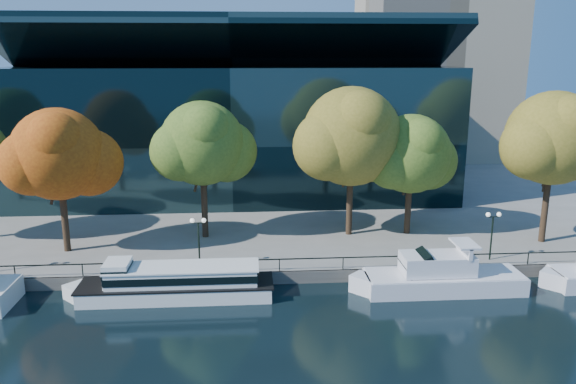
{
  "coord_description": "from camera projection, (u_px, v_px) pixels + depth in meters",
  "views": [
    {
      "loc": [
        -2.21,
        -37.65,
        17.54
      ],
      "look_at": [
        1.0,
        8.0,
        6.14
      ],
      "focal_mm": 35.0,
      "sensor_mm": 36.0,
      "label": 1
    }
  ],
  "objects": [
    {
      "name": "cruiser_near",
      "position": [
        437.0,
        276.0,
        42.2
      ],
      "size": [
        13.12,
        3.38,
        3.8
      ],
      "color": "silver",
      "rests_on": "ground"
    },
    {
      "name": "railing",
      "position": [
        279.0,
        259.0,
        43.51
      ],
      "size": [
        88.2,
        0.08,
        0.99
      ],
      "color": "black",
      "rests_on": "promenade"
    },
    {
      "name": "tree_2",
      "position": [
        204.0,
        145.0,
        49.77
      ],
      "size": [
        9.42,
        7.72,
        12.47
      ],
      "color": "black",
      "rests_on": "promenade"
    },
    {
      "name": "tree_4",
      "position": [
        413.0,
        156.0,
        51.07
      ],
      "size": [
        9.04,
        7.41,
        11.19
      ],
      "color": "black",
      "rests_on": "promenade"
    },
    {
      "name": "tree_3",
      "position": [
        353.0,
        139.0,
        50.4
      ],
      "size": [
        11.2,
        9.18,
        13.69
      ],
      "color": "black",
      "rests_on": "promenade"
    },
    {
      "name": "lamp_1",
      "position": [
        198.0,
        231.0,
        43.8
      ],
      "size": [
        1.26,
        0.36,
        4.03
      ],
      "color": "black",
      "rests_on": "promenade"
    },
    {
      "name": "ground",
      "position": [
        282.0,
        300.0,
        40.84
      ],
      "size": [
        160.0,
        160.0,
        0.0
      ],
      "primitive_type": "plane",
      "color": "black",
      "rests_on": "ground"
    },
    {
      "name": "tree_5",
      "position": [
        555.0,
        140.0,
        48.31
      ],
      "size": [
        10.15,
        8.33,
        13.44
      ],
      "color": "black",
      "rests_on": "promenade"
    },
    {
      "name": "lamp_2",
      "position": [
        493.0,
        225.0,
        45.42
      ],
      "size": [
        1.26,
        0.36,
        4.03
      ],
      "color": "black",
      "rests_on": "promenade"
    },
    {
      "name": "tour_boat",
      "position": [
        172.0,
        282.0,
        41.04
      ],
      "size": [
        15.39,
        3.43,
        2.92
      ],
      "color": "white",
      "rests_on": "ground"
    },
    {
      "name": "promenade",
      "position": [
        266.0,
        182.0,
        75.93
      ],
      "size": [
        90.0,
        67.08,
        1.0
      ],
      "color": "slate",
      "rests_on": "ground"
    },
    {
      "name": "tree_1",
      "position": [
        60.0,
        156.0,
        46.15
      ],
      "size": [
        9.54,
        7.82,
        12.23
      ],
      "color": "black",
      "rests_on": "promenade"
    },
    {
      "name": "convention_building",
      "position": [
        234.0,
        128.0,
        69.28
      ],
      "size": [
        50.0,
        24.57,
        21.43
      ],
      "color": "black",
      "rests_on": "ground"
    }
  ]
}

